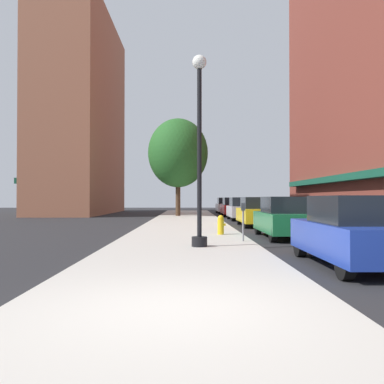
{
  "coord_description": "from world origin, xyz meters",
  "views": [
    {
      "loc": [
        0.18,
        -5.51,
        1.6
      ],
      "look_at": [
        0.4,
        23.13,
        2.04
      ],
      "focal_mm": 38.06,
      "sensor_mm": 36.0,
      "label": 1
    }
  ],
  "objects_px": {
    "car_blue": "(353,232)",
    "car_yellow": "(256,212)",
    "fire_hydrant": "(221,225)",
    "car_red": "(232,207)",
    "parking_meter_near": "(243,217)",
    "car_white": "(225,206)",
    "tree_near": "(178,153)",
    "car_silver": "(241,209)",
    "lamppost": "(199,146)",
    "car_green": "(284,218)"
  },
  "relations": [
    {
      "from": "car_yellow",
      "to": "lamppost",
      "type": "bearing_deg",
      "value": -109.37
    },
    {
      "from": "parking_meter_near",
      "to": "car_green",
      "type": "relative_size",
      "value": 0.3
    },
    {
      "from": "car_blue",
      "to": "car_yellow",
      "type": "xyz_separation_m",
      "value": [
        0.0,
        13.53,
        0.0
      ]
    },
    {
      "from": "parking_meter_near",
      "to": "car_red",
      "type": "distance_m",
      "value": 21.67
    },
    {
      "from": "car_green",
      "to": "car_white",
      "type": "relative_size",
      "value": 1.0
    },
    {
      "from": "car_silver",
      "to": "car_red",
      "type": "xyz_separation_m",
      "value": [
        0.0,
        6.03,
        0.0
      ]
    },
    {
      "from": "lamppost",
      "to": "car_blue",
      "type": "xyz_separation_m",
      "value": [
        3.5,
        -3.0,
        -2.39
      ]
    },
    {
      "from": "fire_hydrant",
      "to": "car_red",
      "type": "xyz_separation_m",
      "value": [
        2.52,
        19.0,
        0.29
      ]
    },
    {
      "from": "parking_meter_near",
      "to": "car_red",
      "type": "height_order",
      "value": "car_red"
    },
    {
      "from": "parking_meter_near",
      "to": "car_white",
      "type": "height_order",
      "value": "car_white"
    },
    {
      "from": "lamppost",
      "to": "car_green",
      "type": "distance_m",
      "value": 5.69
    },
    {
      "from": "car_silver",
      "to": "car_red",
      "type": "bearing_deg",
      "value": 91.7
    },
    {
      "from": "fire_hydrant",
      "to": "car_blue",
      "type": "distance_m",
      "value": 7.57
    },
    {
      "from": "fire_hydrant",
      "to": "car_silver",
      "type": "distance_m",
      "value": 13.21
    },
    {
      "from": "parking_meter_near",
      "to": "car_green",
      "type": "distance_m",
      "value": 2.97
    },
    {
      "from": "parking_meter_near",
      "to": "car_white",
      "type": "relative_size",
      "value": 0.3
    },
    {
      "from": "car_green",
      "to": "car_silver",
      "type": "distance_m",
      "value": 13.31
    },
    {
      "from": "car_yellow",
      "to": "car_silver",
      "type": "bearing_deg",
      "value": 89.02
    },
    {
      "from": "fire_hydrant",
      "to": "tree_near",
      "type": "height_order",
      "value": "tree_near"
    },
    {
      "from": "lamppost",
      "to": "tree_near",
      "type": "relative_size",
      "value": 0.72
    },
    {
      "from": "parking_meter_near",
      "to": "car_yellow",
      "type": "height_order",
      "value": "car_yellow"
    },
    {
      "from": "car_blue",
      "to": "car_silver",
      "type": "distance_m",
      "value": 20.1
    },
    {
      "from": "car_blue",
      "to": "car_yellow",
      "type": "relative_size",
      "value": 1.0
    },
    {
      "from": "fire_hydrant",
      "to": "car_yellow",
      "type": "height_order",
      "value": "car_yellow"
    },
    {
      "from": "lamppost",
      "to": "tree_near",
      "type": "distance_m",
      "value": 21.76
    },
    {
      "from": "parking_meter_near",
      "to": "car_white",
      "type": "bearing_deg",
      "value": 86.09
    },
    {
      "from": "car_yellow",
      "to": "car_silver",
      "type": "xyz_separation_m",
      "value": [
        0.0,
        6.57,
        0.0
      ]
    },
    {
      "from": "car_blue",
      "to": "car_white",
      "type": "xyz_separation_m",
      "value": [
        0.0,
        33.09,
        0.0
      ]
    },
    {
      "from": "car_green",
      "to": "car_yellow",
      "type": "distance_m",
      "value": 6.74
    },
    {
      "from": "car_white",
      "to": "lamppost",
      "type": "bearing_deg",
      "value": -97.33
    },
    {
      "from": "tree_near",
      "to": "car_silver",
      "type": "height_order",
      "value": "tree_near"
    },
    {
      "from": "car_red",
      "to": "car_silver",
      "type": "bearing_deg",
      "value": -90.77
    },
    {
      "from": "lamppost",
      "to": "car_silver",
      "type": "xyz_separation_m",
      "value": [
        3.5,
        17.1,
        -2.39
      ]
    },
    {
      "from": "lamppost",
      "to": "car_silver",
      "type": "height_order",
      "value": "lamppost"
    },
    {
      "from": "tree_near",
      "to": "car_silver",
      "type": "relative_size",
      "value": 1.9
    },
    {
      "from": "car_red",
      "to": "car_yellow",
      "type": "bearing_deg",
      "value": -90.77
    },
    {
      "from": "tree_near",
      "to": "car_green",
      "type": "distance_m",
      "value": 19.01
    },
    {
      "from": "car_blue",
      "to": "car_white",
      "type": "height_order",
      "value": "same"
    },
    {
      "from": "car_yellow",
      "to": "car_white",
      "type": "distance_m",
      "value": 19.56
    },
    {
      "from": "car_yellow",
      "to": "car_white",
      "type": "bearing_deg",
      "value": 89.02
    },
    {
      "from": "fire_hydrant",
      "to": "car_blue",
      "type": "bearing_deg",
      "value": -70.53
    },
    {
      "from": "car_green",
      "to": "car_yellow",
      "type": "height_order",
      "value": "same"
    },
    {
      "from": "car_blue",
      "to": "car_white",
      "type": "bearing_deg",
      "value": 91.48
    },
    {
      "from": "car_silver",
      "to": "car_green",
      "type": "bearing_deg",
      "value": -88.3
    },
    {
      "from": "car_yellow",
      "to": "car_white",
      "type": "relative_size",
      "value": 1.0
    },
    {
      "from": "parking_meter_near",
      "to": "car_white",
      "type": "distance_m",
      "value": 28.61
    },
    {
      "from": "tree_near",
      "to": "car_silver",
      "type": "bearing_deg",
      "value": -43.67
    },
    {
      "from": "tree_near",
      "to": "parking_meter_near",
      "type": "bearing_deg",
      "value": -82.09
    },
    {
      "from": "car_silver",
      "to": "fire_hydrant",
      "type": "bearing_deg",
      "value": -99.3
    },
    {
      "from": "car_yellow",
      "to": "car_green",
      "type": "bearing_deg",
      "value": -90.98
    }
  ]
}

